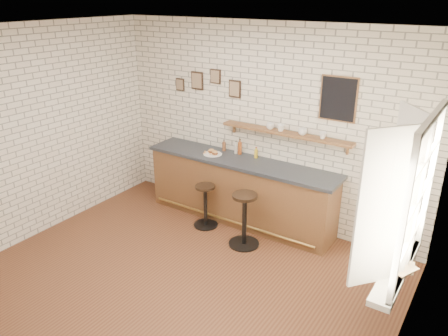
# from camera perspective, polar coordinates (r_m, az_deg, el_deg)

# --- Properties ---
(ground) EXTENTS (5.00, 5.00, 0.00)m
(ground) POSITION_cam_1_polar(r_m,az_deg,el_deg) (5.70, -5.27, -14.10)
(ground) COLOR brown
(ground) RESTS_ON ground
(bar_counter) EXTENTS (3.10, 0.65, 1.01)m
(bar_counter) POSITION_cam_1_polar(r_m,az_deg,el_deg) (6.75, 2.09, -2.89)
(bar_counter) COLOR brown
(bar_counter) RESTS_ON ground
(sandwich_plate) EXTENTS (0.28, 0.28, 0.01)m
(sandwich_plate) POSITION_cam_1_polar(r_m,az_deg,el_deg) (6.77, -1.49, 1.84)
(sandwich_plate) COLOR white
(sandwich_plate) RESTS_ON bar_counter
(ciabatta_sandwich) EXTENTS (0.20, 0.14, 0.06)m
(ciabatta_sandwich) POSITION_cam_1_polar(r_m,az_deg,el_deg) (6.75, -1.43, 2.13)
(ciabatta_sandwich) COLOR tan
(ciabatta_sandwich) RESTS_ON sandwich_plate
(potato_chips) EXTENTS (0.27, 0.18, 0.00)m
(potato_chips) POSITION_cam_1_polar(r_m,az_deg,el_deg) (6.77, -1.61, 1.92)
(potato_chips) COLOR #D2914A
(potato_chips) RESTS_ON sandwich_plate
(bitters_bottle_brown) EXTENTS (0.06, 0.06, 0.18)m
(bitters_bottle_brown) POSITION_cam_1_polar(r_m,az_deg,el_deg) (6.90, -0.00, 2.86)
(bitters_bottle_brown) COLOR brown
(bitters_bottle_brown) RESTS_ON bar_counter
(bitters_bottle_white) EXTENTS (0.05, 0.05, 0.20)m
(bitters_bottle_white) POSITION_cam_1_polar(r_m,az_deg,el_deg) (6.79, 1.58, 2.59)
(bitters_bottle_white) COLOR beige
(bitters_bottle_white) RESTS_ON bar_counter
(bitters_bottle_amber) EXTENTS (0.06, 0.06, 0.25)m
(bitters_bottle_amber) POSITION_cam_1_polar(r_m,az_deg,el_deg) (6.75, 2.08, 2.63)
(bitters_bottle_amber) COLOR brown
(bitters_bottle_amber) RESTS_ON bar_counter
(condiment_bottle_yellow) EXTENTS (0.05, 0.05, 0.17)m
(condiment_bottle_yellow) POSITION_cam_1_polar(r_m,az_deg,el_deg) (6.62, 4.21, 1.92)
(condiment_bottle_yellow) COLOR gold
(condiment_bottle_yellow) RESTS_ON bar_counter
(bar_stool_left) EXTENTS (0.37, 0.37, 0.67)m
(bar_stool_left) POSITION_cam_1_polar(r_m,az_deg,el_deg) (6.64, -2.45, -4.76)
(bar_stool_left) COLOR black
(bar_stool_left) RESTS_ON ground
(bar_stool_right) EXTENTS (0.46, 0.46, 0.79)m
(bar_stool_right) POSITION_cam_1_polar(r_m,az_deg,el_deg) (6.13, 2.68, -6.56)
(bar_stool_right) COLOR black
(bar_stool_right) RESTS_ON ground
(wall_shelf) EXTENTS (2.00, 0.18, 0.18)m
(wall_shelf) POSITION_cam_1_polar(r_m,az_deg,el_deg) (6.30, 7.98, 4.51)
(wall_shelf) COLOR brown
(wall_shelf) RESTS_ON ground
(shelf_cup_a) EXTENTS (0.15, 0.15, 0.09)m
(shelf_cup_a) POSITION_cam_1_polar(r_m,az_deg,el_deg) (6.38, 6.05, 5.46)
(shelf_cup_a) COLOR white
(shelf_cup_a) RESTS_ON wall_shelf
(shelf_cup_b) EXTENTS (0.15, 0.15, 0.10)m
(shelf_cup_b) POSITION_cam_1_polar(r_m,az_deg,el_deg) (6.31, 7.43, 5.24)
(shelf_cup_b) COLOR white
(shelf_cup_b) RESTS_ON wall_shelf
(shelf_cup_c) EXTENTS (0.13, 0.13, 0.10)m
(shelf_cup_c) POSITION_cam_1_polar(r_m,az_deg,el_deg) (6.18, 10.21, 4.69)
(shelf_cup_c) COLOR white
(shelf_cup_c) RESTS_ON wall_shelf
(shelf_cup_d) EXTENTS (0.11, 0.11, 0.09)m
(shelf_cup_d) POSITION_cam_1_polar(r_m,az_deg,el_deg) (6.07, 12.79, 4.18)
(shelf_cup_d) COLOR white
(shelf_cup_d) RESTS_ON wall_shelf
(back_wall_decor) EXTENTS (2.96, 0.02, 0.56)m
(back_wall_decor) POSITION_cam_1_polar(r_m,az_deg,el_deg) (6.30, 7.12, 9.90)
(back_wall_decor) COLOR black
(back_wall_decor) RESTS_ON ground
(window_sill) EXTENTS (0.20, 1.35, 0.06)m
(window_sill) POSITION_cam_1_polar(r_m,az_deg,el_deg) (4.60, 21.69, -12.01)
(window_sill) COLOR white
(window_sill) RESTS_ON ground
(casement_window) EXTENTS (0.40, 1.30, 1.56)m
(casement_window) POSITION_cam_1_polar(r_m,az_deg,el_deg) (4.25, 22.54, -3.41)
(casement_window) COLOR white
(casement_window) RESTS_ON ground
(book_lower) EXTENTS (0.20, 0.25, 0.02)m
(book_lower) POSITION_cam_1_polar(r_m,az_deg,el_deg) (4.56, 21.44, -11.69)
(book_lower) COLOR tan
(book_lower) RESTS_ON window_sill
(book_upper) EXTENTS (0.27, 0.30, 0.02)m
(book_upper) POSITION_cam_1_polar(r_m,az_deg,el_deg) (4.53, 21.42, -11.60)
(book_upper) COLOR tan
(book_upper) RESTS_ON book_lower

